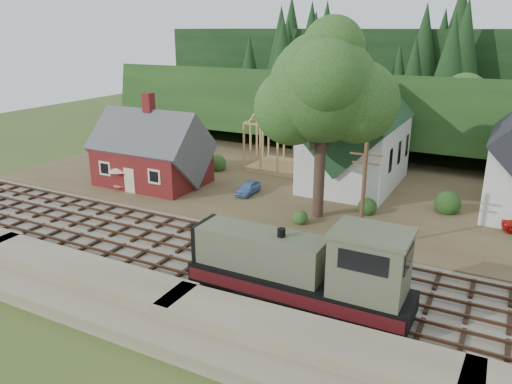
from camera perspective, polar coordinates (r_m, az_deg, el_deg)
The scene contains 16 objects.
ground at distance 34.52m, azimuth -2.15°, elevation -7.94°, with size 140.00×140.00×0.00m, color #384C1E.
embankment at distance 28.44m, azimuth -10.96°, elevation -14.53°, with size 64.00×5.00×1.60m, color #7F7259.
railroad_bed at distance 34.49m, azimuth -2.15°, elevation -7.82°, with size 64.00×11.00×0.16m, color #726B5B.
village_flat at distance 49.76m, azimuth 8.19°, elevation 0.45°, with size 64.00×26.00×0.30m, color brown.
hillside at distance 72.15m, azimuth 14.72°, elevation 5.51°, with size 70.00×28.00×8.00m, color #1E3F19.
ridge at distance 87.54m, azimuth 17.22°, elevation 7.47°, with size 80.00×20.00×12.00m, color black.
depot at distance 50.66m, azimuth -11.80°, elevation 4.17°, with size 10.80×7.41×9.00m.
church at distance 49.44m, azimuth 11.31°, elevation 6.20°, with size 8.40×15.17×13.00m.
timber_frame at distance 54.66m, azimuth 3.83°, elevation 5.60°, with size 8.20×6.20×6.99m.
lattice_tower at distance 59.10m, azimuth 6.41°, elevation 13.14°, with size 3.20×3.20×12.12m.
big_tree at distance 39.54m, azimuth 7.88°, elevation 10.82°, with size 10.90×8.40×14.70m.
telegraph_pole_near at distance 34.89m, azimuth 12.13°, elevation -0.51°, with size 2.20×0.28×8.00m.
locomotive at distance 28.67m, azimuth 5.74°, elevation -8.79°, with size 12.88×3.22×5.13m.
car_blue at distance 46.95m, azimuth -0.89°, elevation 0.49°, with size 1.39×3.46×1.18m, color #5B85C3.
car_green at distance 57.71m, azimuth -15.62°, elevation 3.18°, with size 1.18×3.38×1.11m, color gray.
patio_set at distance 49.55m, azimuth -15.36°, elevation 2.47°, with size 2.10×2.10×2.33m.
Camera 1 is at (15.52, -26.79, 15.28)m, focal length 35.00 mm.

